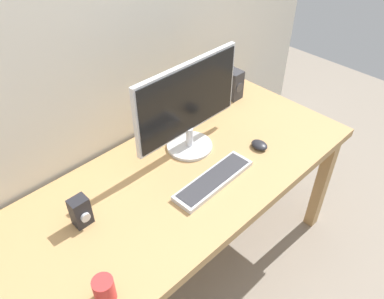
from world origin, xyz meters
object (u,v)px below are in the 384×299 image
object	(u,v)px
keyboard_primary	(214,180)
mouse	(259,145)
desk	(185,186)
coffee_mug	(104,290)
monitor	(188,105)
speaker_right	(233,84)
audio_controller	(81,212)

from	to	relation	value
keyboard_primary	mouse	xyz separation A→B (m)	(0.34, 0.01, 0.00)
desk	coffee_mug	xyz separation A→B (m)	(-0.62, -0.26, 0.14)
desk	monitor	world-z (taller)	monitor
keyboard_primary	mouse	world-z (taller)	mouse
keyboard_primary	coffee_mug	distance (m)	0.69
desk	keyboard_primary	bearing A→B (deg)	-67.25
monitor	speaker_right	xyz separation A→B (m)	(0.51, 0.15, -0.16)
keyboard_primary	speaker_right	xyz separation A→B (m)	(0.61, 0.42, 0.07)
monitor	coffee_mug	size ratio (longest dim) A/B	5.90
monitor	keyboard_primary	size ratio (longest dim) A/B	1.42
monitor	coffee_mug	bearing A→B (deg)	-153.02
monitor	coffee_mug	world-z (taller)	monitor
mouse	speaker_right	bearing A→B (deg)	64.61
keyboard_primary	coffee_mug	world-z (taller)	coffee_mug
keyboard_primary	speaker_right	world-z (taller)	speaker_right
mouse	speaker_right	size ratio (longest dim) A/B	0.52
audio_controller	monitor	bearing A→B (deg)	4.69
monitor	mouse	distance (m)	0.42
speaker_right	desk	bearing A→B (deg)	-156.79
speaker_right	audio_controller	xyz separation A→B (m)	(-1.16, -0.20, -0.02)
desk	keyboard_primary	distance (m)	0.17
mouse	coffee_mug	size ratio (longest dim) A/B	0.87
keyboard_primary	audio_controller	xyz separation A→B (m)	(-0.55, 0.21, 0.05)
monitor	keyboard_primary	world-z (taller)	monitor
desk	monitor	distance (m)	0.39
keyboard_primary	speaker_right	size ratio (longest dim) A/B	2.47
speaker_right	keyboard_primary	bearing A→B (deg)	-145.72
speaker_right	monitor	bearing A→B (deg)	-163.56
desk	speaker_right	distance (m)	0.74
desk	mouse	xyz separation A→B (m)	(0.40, -0.12, 0.10)
desk	audio_controller	bearing A→B (deg)	170.76
monitor	speaker_right	size ratio (longest dim) A/B	3.51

